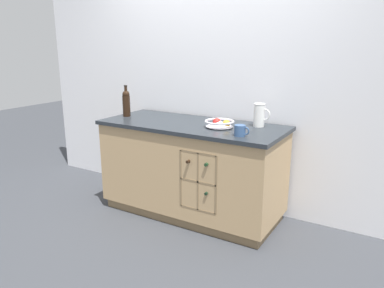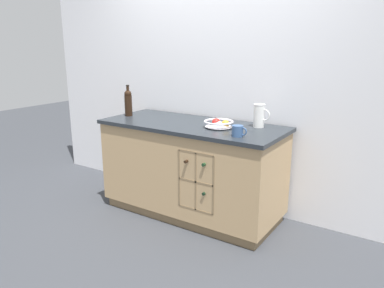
{
  "view_description": "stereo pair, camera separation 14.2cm",
  "coord_description": "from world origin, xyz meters",
  "px_view_note": "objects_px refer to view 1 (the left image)",
  "views": [
    {
      "loc": [
        1.73,
        -2.89,
        1.61
      ],
      "look_at": [
        0.0,
        0.0,
        0.7
      ],
      "focal_mm": 35.0,
      "sensor_mm": 36.0,
      "label": 1
    },
    {
      "loc": [
        1.85,
        -2.81,
        1.61
      ],
      "look_at": [
        0.0,
        0.0,
        0.7
      ],
      "focal_mm": 35.0,
      "sensor_mm": 36.0,
      "label": 2
    }
  ],
  "objects_px": {
    "ceramic_mug": "(240,131)",
    "white_pitcher": "(259,115)",
    "fruit_bowl": "(220,123)",
    "standing_wine_bottle": "(126,103)"
  },
  "relations": [
    {
      "from": "fruit_bowl",
      "to": "ceramic_mug",
      "type": "bearing_deg",
      "value": -34.18
    },
    {
      "from": "standing_wine_bottle",
      "to": "ceramic_mug",
      "type": "bearing_deg",
      "value": -7.39
    },
    {
      "from": "fruit_bowl",
      "to": "white_pitcher",
      "type": "xyz_separation_m",
      "value": [
        0.28,
        0.22,
        0.07
      ]
    },
    {
      "from": "fruit_bowl",
      "to": "ceramic_mug",
      "type": "distance_m",
      "value": 0.34
    },
    {
      "from": "white_pitcher",
      "to": "standing_wine_bottle",
      "type": "distance_m",
      "value": 1.34
    },
    {
      "from": "ceramic_mug",
      "to": "white_pitcher",
      "type": "bearing_deg",
      "value": 89.78
    },
    {
      "from": "white_pitcher",
      "to": "ceramic_mug",
      "type": "xyz_separation_m",
      "value": [
        -0.0,
        -0.41,
        -0.06
      ]
    },
    {
      "from": "fruit_bowl",
      "to": "white_pitcher",
      "type": "bearing_deg",
      "value": 37.71
    },
    {
      "from": "white_pitcher",
      "to": "ceramic_mug",
      "type": "relative_size",
      "value": 1.61
    },
    {
      "from": "white_pitcher",
      "to": "standing_wine_bottle",
      "type": "bearing_deg",
      "value": -169.84
    }
  ]
}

